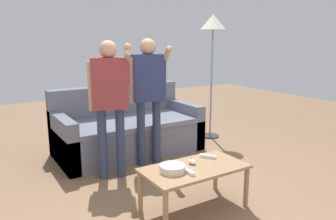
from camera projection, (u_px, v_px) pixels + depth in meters
ground_plane at (182, 197)px, 3.17m from camera, size 12.00×12.00×0.00m
couch at (127, 130)px, 4.40m from camera, size 1.87×0.95×0.86m
coffee_table at (194, 173)px, 2.86m from camera, size 0.92×0.49×0.40m
snack_bowl at (172, 168)px, 2.74m from camera, size 0.22×0.22×0.06m
game_remote_nunchuk at (192, 162)px, 2.91m from camera, size 0.06×0.09×0.05m
floor_lamp at (213, 30)px, 4.79m from camera, size 0.38×0.38×1.85m
player_center at (148, 87)px, 3.81m from camera, size 0.44×0.39×1.51m
player_left at (110, 94)px, 3.43m from camera, size 0.44×0.39×1.49m
game_remote_wand_near at (208, 156)px, 3.07m from camera, size 0.12×0.14×0.03m
game_remote_wand_far at (188, 172)px, 2.71m from camera, size 0.04×0.16×0.03m
game_remote_wand_spare at (177, 167)px, 2.81m from camera, size 0.14×0.14×0.03m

